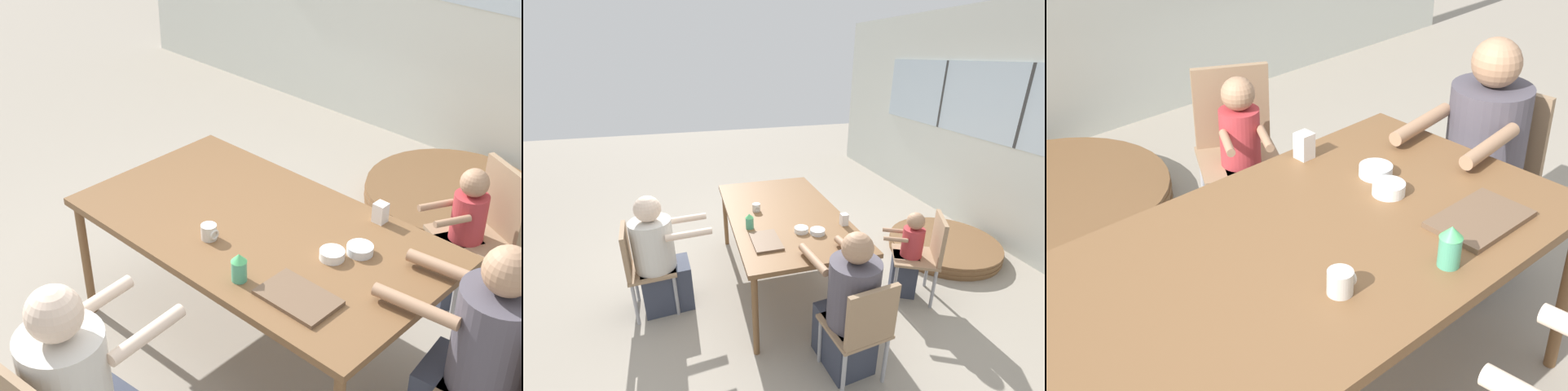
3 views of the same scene
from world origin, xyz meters
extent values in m
plane|color=gray|center=(0.00, 0.00, 0.00)|extent=(16.00, 16.00, 0.00)
cube|color=silver|center=(0.00, 2.77, 1.40)|extent=(8.40, 0.06, 2.80)
cube|color=silver|center=(0.00, 2.72, 1.68)|extent=(5.20, 0.02, 0.91)
cube|color=#333333|center=(-1.30, 2.72, 1.68)|extent=(0.04, 0.01, 0.91)
cube|color=#333333|center=(0.00, 2.72, 1.68)|extent=(0.04, 0.01, 0.91)
cube|color=brown|center=(0.00, 0.00, 0.75)|extent=(1.91, 1.07, 0.04)
cylinder|color=brown|center=(-0.90, -0.49, 0.37)|extent=(0.05, 0.05, 0.73)
cylinder|color=brown|center=(0.90, -0.49, 0.37)|extent=(0.05, 0.05, 0.73)
cylinder|color=brown|center=(-0.90, 0.49, 0.37)|extent=(0.05, 0.05, 0.73)
cylinder|color=brown|center=(0.90, 0.49, 0.37)|extent=(0.05, 0.05, 0.73)
cube|color=#937556|center=(1.26, 0.15, 0.43)|extent=(0.44, 0.44, 0.03)
cube|color=#937556|center=(1.44, 0.17, 0.65)|extent=(0.08, 0.38, 0.42)
cylinder|color=#99999E|center=(1.11, -0.04, 0.21)|extent=(0.03, 0.03, 0.42)
cylinder|color=#99999E|center=(1.07, 0.30, 0.21)|extent=(0.03, 0.03, 0.42)
cylinder|color=#99999E|center=(1.45, 0.00, 0.21)|extent=(0.03, 0.03, 0.42)
cylinder|color=#99999E|center=(1.41, 0.34, 0.21)|extent=(0.03, 0.03, 0.42)
cube|color=#937556|center=(0.11, -1.27, 0.43)|extent=(0.43, 0.43, 0.03)
cube|color=#937556|center=(0.13, -1.45, 0.65)|extent=(0.38, 0.07, 0.42)
cylinder|color=#99999E|center=(-0.07, -1.11, 0.21)|extent=(0.03, 0.03, 0.42)
cylinder|color=#99999E|center=(0.27, -1.08, 0.21)|extent=(0.03, 0.03, 0.42)
cylinder|color=#99999E|center=(-0.04, -1.45, 0.21)|extent=(0.03, 0.03, 0.42)
cylinder|color=#99999E|center=(0.30, -1.42, 0.21)|extent=(0.03, 0.03, 0.42)
cube|color=#937556|center=(0.60, 1.12, 0.43)|extent=(0.54, 0.54, 0.03)
cube|color=#937556|center=(0.68, 1.28, 0.65)|extent=(0.35, 0.21, 0.42)
cylinder|color=#99999E|center=(0.67, 0.89, 0.21)|extent=(0.03, 0.03, 0.42)
cylinder|color=#99999E|center=(0.37, 1.05, 0.21)|extent=(0.03, 0.03, 0.42)
cylinder|color=#99999E|center=(0.83, 1.19, 0.21)|extent=(0.03, 0.03, 0.42)
cylinder|color=#99999E|center=(0.53, 1.35, 0.21)|extent=(0.03, 0.03, 0.42)
cube|color=#333847|center=(1.15, 0.14, 0.22)|extent=(0.46, 0.37, 0.44)
cylinder|color=#4C4751|center=(1.22, 0.15, 0.69)|extent=(0.35, 0.35, 0.50)
sphere|color=#A37A5B|center=(1.22, 0.15, 1.05)|extent=(0.21, 0.21, 0.21)
cylinder|color=#A37A5B|center=(0.94, -0.05, 0.82)|extent=(0.39, 0.11, 0.06)
cylinder|color=#A37A5B|center=(0.91, 0.27, 0.82)|extent=(0.39, 0.11, 0.06)
cube|color=#333847|center=(0.10, -1.16, 0.22)|extent=(0.36, 0.45, 0.44)
cylinder|color=beige|center=(0.11, -1.23, 0.67)|extent=(0.35, 0.35, 0.46)
sphere|color=beige|center=(0.11, -1.23, 1.01)|extent=(0.22, 0.22, 0.22)
cylinder|color=beige|center=(-0.08, -0.94, 0.79)|extent=(0.09, 0.39, 0.06)
cylinder|color=beige|center=(0.24, -0.91, 0.79)|extent=(0.09, 0.39, 0.06)
cube|color=#333847|center=(0.56, 1.05, 0.22)|extent=(0.27, 0.29, 0.44)
cylinder|color=#B23338|center=(0.58, 1.09, 0.58)|extent=(0.20, 0.20, 0.28)
sphere|color=#A37A5B|center=(0.58, 1.09, 0.80)|extent=(0.16, 0.16, 0.16)
cylinder|color=#A37A5B|center=(0.58, 0.90, 0.64)|extent=(0.14, 0.21, 0.04)
cylinder|color=#A37A5B|center=(0.42, 0.98, 0.64)|extent=(0.14, 0.21, 0.04)
cube|color=brown|center=(0.52, -0.31, 0.78)|extent=(0.34, 0.23, 0.02)
cylinder|color=beige|center=(-0.11, -0.25, 0.81)|extent=(0.08, 0.08, 0.08)
torus|color=beige|center=(-0.07, -0.25, 0.81)|extent=(0.01, 0.06, 0.06)
cylinder|color=#4CA57F|center=(0.24, -0.39, 0.82)|extent=(0.07, 0.07, 0.10)
cone|color=#4CB266|center=(0.24, -0.39, 0.90)|extent=(0.07, 0.07, 0.04)
cube|color=silver|center=(0.41, 0.45, 0.83)|extent=(0.06, 0.06, 0.11)
cylinder|color=white|center=(0.43, 0.03, 0.80)|extent=(0.12, 0.12, 0.05)
cylinder|color=silver|center=(0.50, 0.16, 0.79)|extent=(0.13, 0.13, 0.04)
cylinder|color=brown|center=(-0.01, 2.01, 0.01)|extent=(1.25, 1.25, 0.03)
cylinder|color=brown|center=(-0.01, 2.01, 0.04)|extent=(1.26, 1.26, 0.03)
cylinder|color=brown|center=(-0.01, 2.01, 0.07)|extent=(1.25, 1.25, 0.03)
cylinder|color=brown|center=(-0.01, 2.01, 0.10)|extent=(1.26, 1.26, 0.03)
cylinder|color=brown|center=(-0.01, 2.01, 0.14)|extent=(1.25, 1.25, 0.03)
camera|label=1|loc=(2.12, -2.20, 2.77)|focal=50.00mm
camera|label=2|loc=(2.99, -0.86, 2.22)|focal=24.00mm
camera|label=3|loc=(-1.33, -1.43, 2.10)|focal=50.00mm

